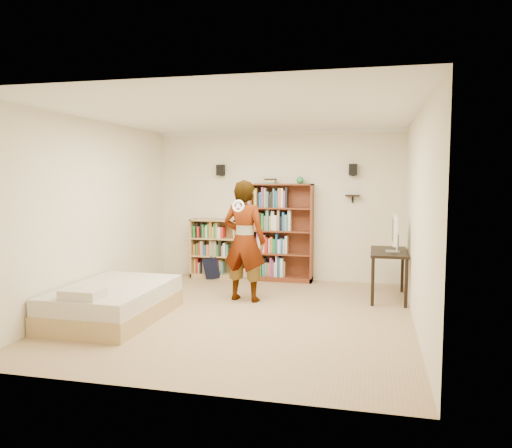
{
  "coord_description": "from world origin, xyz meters",
  "views": [
    {
      "loc": [
        1.72,
        -6.44,
        1.88
      ],
      "look_at": [
        0.05,
        0.6,
        1.19
      ],
      "focal_mm": 35.0,
      "sensor_mm": 36.0,
      "label": 1
    }
  ],
  "objects_px": {
    "computer_desk": "(388,275)",
    "person": "(244,241)",
    "tall_bookshelf": "(282,233)",
    "low_bookshelf": "(214,249)",
    "daybed": "(113,298)"
  },
  "relations": [
    {
      "from": "tall_bookshelf",
      "to": "low_bookshelf",
      "type": "relative_size",
      "value": 1.61
    },
    {
      "from": "low_bookshelf",
      "to": "daybed",
      "type": "height_order",
      "value": "low_bookshelf"
    },
    {
      "from": "low_bookshelf",
      "to": "computer_desk",
      "type": "xyz_separation_m",
      "value": [
        3.12,
        -0.93,
        -0.17
      ]
    },
    {
      "from": "person",
      "to": "tall_bookshelf",
      "type": "bearing_deg",
      "value": -92.02
    },
    {
      "from": "daybed",
      "to": "person",
      "type": "bearing_deg",
      "value": 43.18
    },
    {
      "from": "tall_bookshelf",
      "to": "low_bookshelf",
      "type": "xyz_separation_m",
      "value": [
        -1.28,
        -0.0,
        -0.33
      ]
    },
    {
      "from": "low_bookshelf",
      "to": "person",
      "type": "relative_size",
      "value": 0.6
    },
    {
      "from": "low_bookshelf",
      "to": "computer_desk",
      "type": "relative_size",
      "value": 1.0
    },
    {
      "from": "tall_bookshelf",
      "to": "computer_desk",
      "type": "height_order",
      "value": "tall_bookshelf"
    },
    {
      "from": "tall_bookshelf",
      "to": "person",
      "type": "bearing_deg",
      "value": -100.58
    },
    {
      "from": "low_bookshelf",
      "to": "person",
      "type": "height_order",
      "value": "person"
    },
    {
      "from": "daybed",
      "to": "low_bookshelf",
      "type": "bearing_deg",
      "value": 81.06
    },
    {
      "from": "low_bookshelf",
      "to": "daybed",
      "type": "distance_m",
      "value": 2.95
    },
    {
      "from": "low_bookshelf",
      "to": "person",
      "type": "bearing_deg",
      "value": -57.65
    },
    {
      "from": "computer_desk",
      "to": "person",
      "type": "height_order",
      "value": "person"
    }
  ]
}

